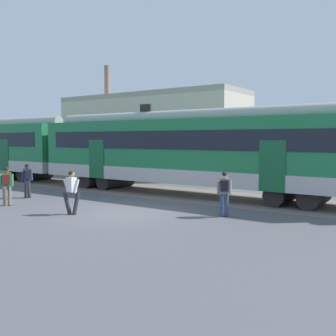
{
  "coord_description": "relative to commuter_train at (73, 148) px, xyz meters",
  "views": [
    {
      "loc": [
        9.91,
        -11.43,
        2.87
      ],
      "look_at": [
        0.32,
        2.5,
        1.6
      ],
      "focal_mm": 42.0,
      "sensor_mm": 36.0,
      "label": 1
    }
  ],
  "objects": [
    {
      "name": "ground_plane",
      "position": [
        9.08,
        -5.55,
        -2.25
      ],
      "size": [
        160.0,
        160.0,
        0.0
      ],
      "primitive_type": "plane",
      "color": "#515156"
    },
    {
      "name": "track_bed",
      "position": [
        -2.48,
        0.0,
        -2.25
      ],
      "size": [
        80.0,
        4.4,
        0.01
      ],
      "primitive_type": "cube",
      "color": "slate",
      "rests_on": "ground"
    },
    {
      "name": "commuter_train",
      "position": [
        0.0,
        0.0,
        0.0
      ],
      "size": [
        38.05,
        3.07,
        4.73
      ],
      "color": "#B7B7B2",
      "rests_on": "ground"
    },
    {
      "name": "pedestrian_navy",
      "position": [
        2.71,
        -5.32,
        -1.26
      ],
      "size": [
        0.57,
        0.66,
        1.67
      ],
      "color": "#28282D",
      "rests_on": "ground"
    },
    {
      "name": "pedestrian_green",
      "position": [
        3.91,
        -7.2,
        -1.26
      ],
      "size": [
        0.54,
        0.67,
        1.67
      ],
      "color": "#6B6051",
      "rests_on": "ground"
    },
    {
      "name": "pedestrian_white",
      "position": [
        7.65,
        -6.94,
        -1.29
      ],
      "size": [
        0.58,
        0.62,
        1.67
      ],
      "color": "#28282D",
      "rests_on": "ground"
    },
    {
      "name": "pedestrian_grey",
      "position": [
        12.6,
        -4.07,
        -1.26
      ],
      "size": [
        0.51,
        0.71,
        1.67
      ],
      "color": "navy",
      "rests_on": "ground"
    },
    {
      "name": "background_building",
      "position": [
        -0.34,
        8.56,
        0.95
      ],
      "size": [
        15.69,
        5.0,
        9.2
      ],
      "color": "beige",
      "rests_on": "ground"
    }
  ]
}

